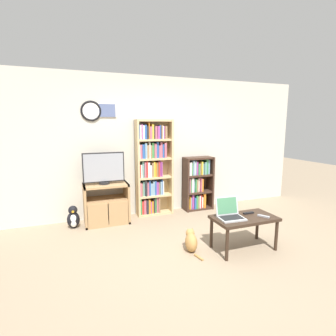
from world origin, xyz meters
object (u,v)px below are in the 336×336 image
coffee_table (244,221)px  penguin_figurine (73,218)px  tv_stand (106,203)px  television (104,168)px  bookshelf_short (196,183)px  remote_near_laptop (264,216)px  laptop (230,213)px  cat (191,241)px  remote_far_from_laptop (248,213)px  bookshelf_tall (152,168)px

coffee_table → penguin_figurine: size_ratio=2.29×
tv_stand → television: 0.63m
bookshelf_short → tv_stand: bearing=-175.8°
remote_near_laptop → penguin_figurine: bearing=-66.3°
laptop → cat: size_ratio=0.83×
coffee_table → remote_far_from_laptop: (0.13, 0.09, 0.07)m
coffee_table → cat: 0.78m
television → coffee_table: size_ratio=0.80×
remote_near_laptop → remote_far_from_laptop: 0.21m
tv_stand → laptop: 2.17m
laptop → penguin_figurine: laptop is taller
tv_stand → bookshelf_short: (1.82, 0.13, 0.18)m
coffee_table → remote_near_laptop: remote_near_laptop is taller
bookshelf_tall → laptop: (0.54, -1.78, -0.38)m
remote_near_laptop → cat: bearing=-48.5°
coffee_table → laptop: 0.25m
laptop → penguin_figurine: size_ratio=0.93×
penguin_figurine → tv_stand: bearing=4.3°
television → penguin_figurine: (-0.53, -0.03, -0.80)m
bookshelf_tall → remote_far_from_laptop: bookshelf_tall is taller
remote_near_laptop → cat: (-0.95, 0.30, -0.33)m
bookshelf_short → television: bearing=-175.5°
coffee_table → remote_far_from_laptop: size_ratio=5.44×
television → remote_far_from_laptop: 2.44m
tv_stand → laptop: (1.43, -1.62, 0.18)m
bookshelf_short → laptop: size_ratio=3.02×
bookshelf_tall → penguin_figurine: size_ratio=4.73×
television → penguin_figurine: size_ratio=1.82×
television → laptop: (1.45, -1.61, -0.44)m
penguin_figurine → remote_far_from_laptop: bearing=-33.4°
bookshelf_short → remote_far_from_laptop: 1.72m
remote_far_from_laptop → cat: bearing=-97.7°
remote_near_laptop → bookshelf_tall: bearing=-93.7°
tv_stand → bookshelf_tall: bearing=10.0°
remote_far_from_laptop → coffee_table: bearing=-57.1°
bookshelf_tall → laptop: size_ratio=5.08×
tv_stand → coffee_table: size_ratio=0.86×
coffee_table → laptop: size_ratio=2.46×
tv_stand → bookshelf_short: size_ratio=0.70×
television → laptop: television is taller
television → laptop: size_ratio=1.96×
bookshelf_tall → penguin_figurine: 1.63m
television → bookshelf_short: television is taller
tv_stand → remote_near_laptop: (1.88, -1.76, 0.12)m
bookshelf_short → penguin_figurine: (-2.37, -0.18, -0.36)m
tv_stand → remote_near_laptop: tv_stand is taller
coffee_table → cat: size_ratio=2.03×
coffee_table → remote_near_laptop: size_ratio=5.45×
laptop → cat: bearing=166.7°
television → cat: 1.93m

